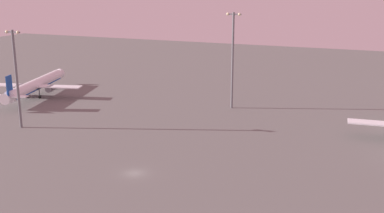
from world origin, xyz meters
TOP-DOWN VIEW (x-y plane):
  - ground_plane at (0.00, 0.00)m, footprint 416.00×416.00m
  - airplane_taxiway_distant at (-63.75, 46.73)m, footprint 32.50×41.44m
  - apron_light_east at (3.08, 57.80)m, footprint 4.80×0.90m
  - apron_light_west at (-43.98, 16.65)m, footprint 4.80×0.90m

SIDE VIEW (x-z plane):
  - ground_plane at x=0.00m, z-range 0.00..0.00m
  - airplane_taxiway_distant at x=-63.75m, z-range -1.31..9.45m
  - apron_light_west at x=-43.98m, z-range 1.85..28.29m
  - apron_light_east at x=3.08m, z-range 1.89..31.49m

